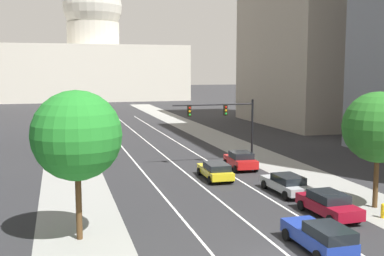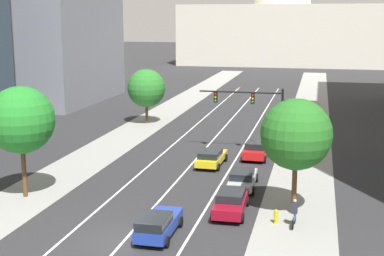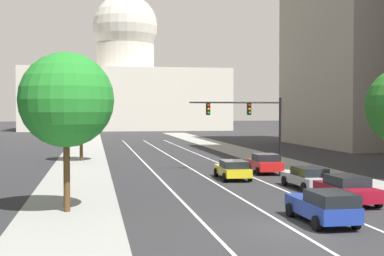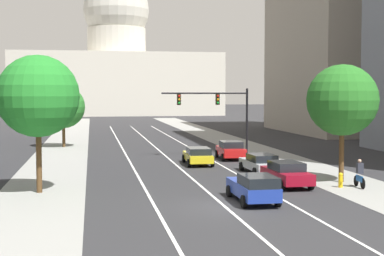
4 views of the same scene
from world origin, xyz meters
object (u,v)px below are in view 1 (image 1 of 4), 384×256
Objects in this scene: car_red at (241,160)px; car_blue at (320,236)px; car_silver at (286,184)px; street_tree_near_right at (378,127)px; car_crimson at (328,204)px; street_tree_near_left at (77,136)px; street_tree_mid_left at (68,113)px; car_yellow at (215,170)px; traffic_signal_mast at (227,118)px; fire_hydrant at (383,211)px; capitol_building at (94,58)px.

car_blue is (-3.45, -19.22, -0.01)m from car_red.
car_silver is 0.65× the size of street_tree_near_right.
car_crimson is 15.41m from street_tree_near_left.
street_tree_mid_left is (-11.13, 33.02, 3.40)m from car_blue.
car_silver reaches higher than car_yellow.
car_blue is 13.15m from street_tree_near_left.
traffic_signal_mast is 1.00× the size of street_tree_near_left.
car_silver is 5.52m from car_crimson.
car_crimson is (0.00, -14.35, -0.03)m from car_red.
car_blue is at bearing -150.19° from fire_hydrant.
street_tree_near_right is 0.96× the size of street_tree_near_left.
capitol_building is at bearing 94.53° from street_tree_near_right.
car_crimson is 0.61× the size of street_tree_near_left.
traffic_signal_mast is 16.39m from street_tree_near_right.
traffic_signal_mast is at bearing -26.49° from car_yellow.
car_red is (-0.00, 8.83, 0.07)m from car_silver.
car_crimson is 1.00× the size of car_yellow.
capitol_building is 116.64m from car_crimson.
street_tree_near_left reaches higher than car_blue.
car_red reaches higher than car_crimson.
car_blue is (-3.45, -10.40, 0.06)m from car_silver.
street_tree_mid_left is (-14.07, 11.53, -0.21)m from traffic_signal_mast.
street_tree_near_right is at bearing -79.26° from car_crimson.
street_tree_near_right is (7.39, 5.73, 4.41)m from car_blue.
street_tree_mid_left is at bearing 31.34° from car_silver.
car_silver is 0.62× the size of street_tree_near_left.
car_red is at bearing 100.88° from fire_hydrant.
capitol_building is 10.85× the size of car_crimson.
car_crimson is 11.65m from car_yellow.
street_tree_near_left reaches higher than car_red.
street_tree_mid_left is at bearing 34.94° from car_yellow.
capitol_building is 116.44m from street_tree_near_left.
traffic_signal_mast is at bearing -39.34° from street_tree_mid_left.
street_tree_near_right is (4.45, -15.75, 0.80)m from traffic_signal_mast.
street_tree_mid_left is (-14.58, 13.79, 3.39)m from car_red.
car_crimson is at bearing -62.61° from street_tree_mid_left.
car_blue is 0.71× the size of street_tree_mid_left.
car_yellow is at bearing 135.14° from car_red.
street_tree_mid_left is (-9.40, -87.84, -7.76)m from capitol_building.
street_tree_near_right reaches higher than car_yellow.
fire_hydrant is 0.14× the size of street_tree_mid_left.
capitol_building is at bearing 83.89° from street_tree_mid_left.
street_tree_near_left reaches higher than car_yellow.
street_tree_mid_left is (-11.12, 17.02, 3.46)m from car_yellow.
car_silver is 8.83m from car_red.
car_crimson is at bearing -35.52° from car_blue.
traffic_signal_mast is at bearing 101.11° from fire_hydrant.
street_tree_near_left is at bearing 65.81° from car_blue.
street_tree_near_left reaches higher than car_silver.
car_yellow is 0.64× the size of street_tree_near_right.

